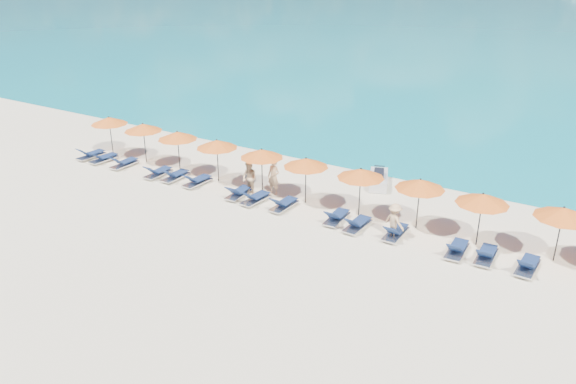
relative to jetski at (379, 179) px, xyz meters
The scene contains 32 objects.
ground 8.82m from the jetski, 102.69° to the right, with size 1400.00×1400.00×0.00m, color beige.
headland_main 612.39m from the jetski, 119.60° to the left, with size 374.00×242.00×126.50m.
headland_small 573.05m from the jetski, 105.41° to the left, with size 162.00×126.00×85.50m.
jetski is the anchor object (origin of this frame).
beachgoer_a 5.43m from the jetski, 136.71° to the right, with size 0.65×0.43×1.78m, color tan.
beachgoer_b 6.58m from the jetski, 138.07° to the right, with size 0.80×0.46×1.66m, color tan.
beachgoer_c 5.77m from the jetski, 60.45° to the right, with size 0.98×0.45×1.52m, color tan.
umbrella_0 15.82m from the jetski, 166.61° to the right, with size 2.10×2.10×2.28m.
umbrella_1 13.24m from the jetski, 164.01° to the right, with size 2.10×2.10×2.28m.
umbrella_2 10.78m from the jetski, 159.33° to the right, with size 2.10×2.10×2.28m.
umbrella_3 8.38m from the jetski, 152.33° to the right, with size 2.10×2.10×2.28m.
umbrella_4 6.16m from the jetski, 139.54° to the right, with size 2.10×2.10×2.28m.
umbrella_5 4.67m from the jetski, 118.13° to the right, with size 2.10×2.10×2.28m.
umbrella_6 4.18m from the jetski, 79.82° to the right, with size 2.10×2.10×2.28m.
umbrella_7 5.20m from the jetski, 47.60° to the right, with size 2.10×2.10×2.28m.
umbrella_8 7.24m from the jetski, 32.88° to the right, with size 2.10×2.10×2.28m.
umbrella_9 9.62m from the jetski, 22.14° to the right, with size 2.10×2.10×2.28m.
lounger_0 16.49m from the jetski, 162.78° to the right, with size 0.69×1.73×0.66m.
lounger_1 15.46m from the jetski, 161.46° to the right, with size 0.73×1.74×0.66m.
lounger_2 13.91m from the jetski, 159.40° to the right, with size 0.62×1.70×0.66m.
lounger_3 11.54m from the jetski, 154.46° to the right, with size 0.64×1.71×0.66m.
lounger_4 10.51m from the jetski, 152.52° to the right, with size 0.64×1.71×0.66m.
lounger_5 9.22m from the jetski, 148.40° to the right, with size 0.71×1.73×0.66m.
lounger_6 7.14m from the jetski, 136.10° to the right, with size 0.72×1.73×0.66m.
lounger_7 6.51m from the jetski, 128.77° to the right, with size 0.76×1.75×0.66m.
lounger_8 5.59m from the jetski, 117.21° to the right, with size 0.68×1.72×0.66m.
lounger_9 4.92m from the jetski, 88.33° to the right, with size 0.70×1.73×0.66m.
lounger_10 5.23m from the jetski, 76.51° to the right, with size 0.70×1.73×0.66m.
lounger_11 5.71m from the jetski, 59.64° to the right, with size 0.63×1.70×0.66m.
lounger_12 7.44m from the jetski, 42.64° to the right, with size 0.69×1.72×0.66m.
lounger_13 8.18m from the jetski, 36.80° to the right, with size 0.68×1.72×0.66m.
lounger_14 9.44m from the jetski, 31.35° to the right, with size 0.70×1.73×0.66m.
Camera 1 is at (11.98, -16.30, 10.73)m, focal length 35.00 mm.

